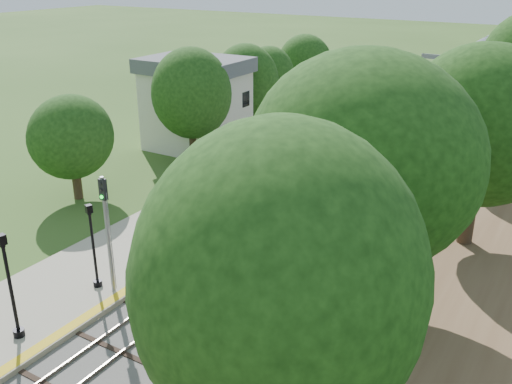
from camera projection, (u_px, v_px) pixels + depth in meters
The scene contains 11 objects.
trackbed at pixel (460, 103), 67.08m from camera, with size 9.50×170.00×0.28m.
platform at pixel (176, 226), 35.63m from camera, with size 6.40×68.00×0.38m, color #9D967F.
yellow_stripe at pixel (214, 233), 34.19m from camera, with size 0.55×68.00×0.01m, color gold.
station_building at pixel (196, 104), 49.51m from camera, with size 8.60×6.60×8.00m.
signal_gantry at pixel (459, 69), 61.11m from camera, with size 8.40×0.38×6.20m.
trees_behind_platform at pixel (149, 128), 40.59m from camera, with size 7.82×53.32×7.21m.
train at pixel (455, 77), 71.44m from camera, with size 2.78×111.81×4.09m.
lamppost_mid at pixel (11, 293), 23.97m from camera, with size 0.48×0.48×4.90m.
lamppost_far at pixel (94, 251), 27.89m from camera, with size 0.44×0.44×4.43m.
signal_platform at pixel (107, 223), 26.90m from camera, with size 0.35×0.28×5.99m.
signal_farside at pixel (380, 187), 32.34m from camera, with size 0.31×0.25×5.71m.
Camera 1 is at (15.82, -8.98, 15.46)m, focal length 40.00 mm.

